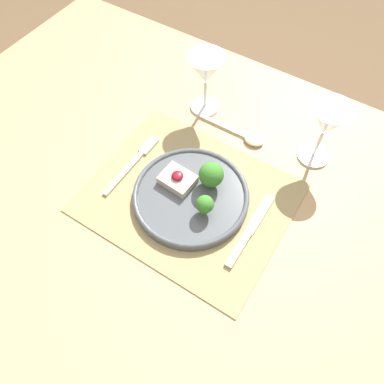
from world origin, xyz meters
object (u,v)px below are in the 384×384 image
object	(u,v)px
spoon	(247,136)
wine_glass_far	(206,72)
wine_glass_near	(327,123)
dinner_plate	(193,192)
fork	(135,161)
knife	(247,234)

from	to	relation	value
spoon	wine_glass_far	size ratio (longest dim) A/B	1.13
spoon	wine_glass_near	size ratio (longest dim) A/B	1.13
wine_glass_near	dinner_plate	bearing A→B (deg)	-125.95
spoon	wine_glass_far	distance (m)	0.18
fork	wine_glass_far	size ratio (longest dim) A/B	1.23
spoon	wine_glass_near	distance (m)	0.20
spoon	wine_glass_near	xyz separation A→B (m)	(0.16, 0.04, 0.11)
wine_glass_near	fork	bearing A→B (deg)	-145.20
fork	knife	bearing A→B (deg)	-3.95
knife	dinner_plate	bearing A→B (deg)	173.58
knife	wine_glass_near	xyz separation A→B (m)	(0.04, 0.27, 0.11)
dinner_plate	wine_glass_near	size ratio (longest dim) A/B	1.62
spoon	wine_glass_far	xyz separation A→B (m)	(-0.14, 0.04, 0.11)
knife	spoon	xyz separation A→B (m)	(-0.13, 0.24, -0.00)
knife	spoon	distance (m)	0.27
fork	wine_glass_far	xyz separation A→B (m)	(0.05, 0.24, 0.11)
knife	wine_glass_near	world-z (taller)	wine_glass_near
spoon	fork	bearing A→B (deg)	-128.69
dinner_plate	wine_glass_far	xyz separation A→B (m)	(-0.12, 0.25, 0.10)
spoon	wine_glass_near	world-z (taller)	wine_glass_near
dinner_plate	wine_glass_near	world-z (taller)	wine_glass_near
dinner_plate	fork	world-z (taller)	dinner_plate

